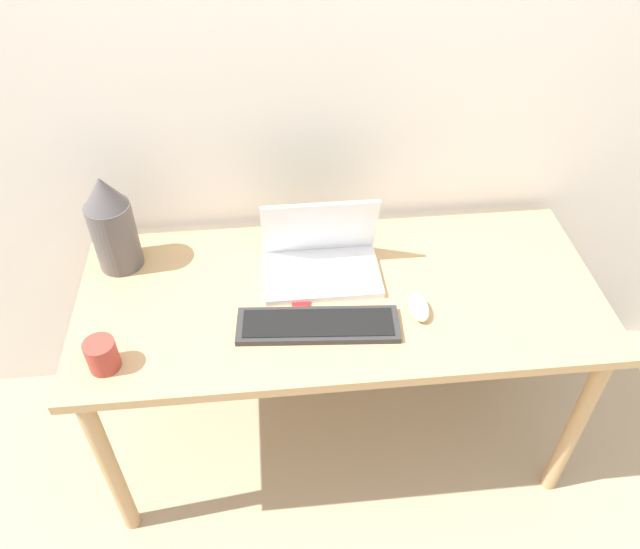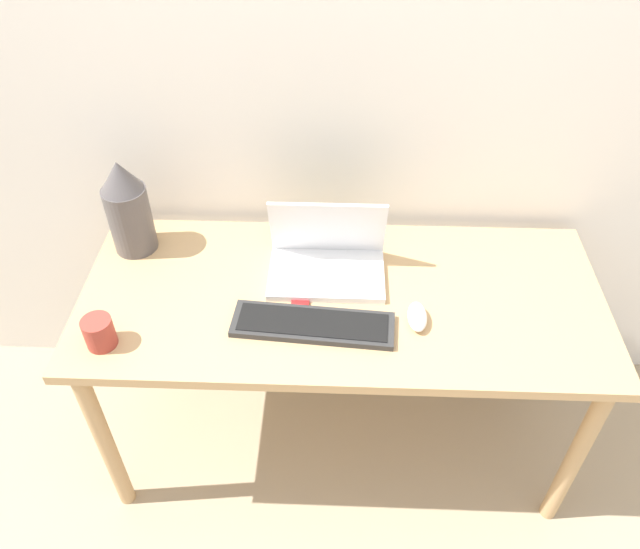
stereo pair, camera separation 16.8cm
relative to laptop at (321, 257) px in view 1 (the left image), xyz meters
The scene contains 9 objects.
ground_plane 0.87m from the laptop, 83.88° to the right, with size 12.00×12.00×0.00m, color tan.
wall_back 0.58m from the laptop, 81.14° to the left, with size 6.00×0.05×2.50m.
desk 0.17m from the laptop, 65.32° to the right, with size 1.49×0.65×0.70m.
laptop is the anchor object (origin of this frame).
keyboard 0.23m from the laptop, 97.75° to the right, with size 0.44×0.16×0.02m.
mouse 0.32m from the laptop, 38.31° to the right, with size 0.05×0.11×0.04m.
vase 0.60m from the laptop, behind, with size 0.13×0.13×0.30m.
mp3_player 0.15m from the laptop, 119.48° to the right, with size 0.05×0.06×0.01m.
mug 0.65m from the laptop, 152.07° to the right, with size 0.08×0.08×0.09m.
Camera 1 is at (-0.18, -0.94, 1.94)m, focal length 35.00 mm.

